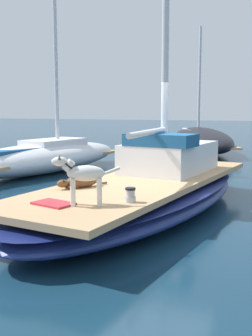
# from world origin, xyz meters

# --- Properties ---
(ground_plane) EXTENTS (120.00, 120.00, 0.00)m
(ground_plane) POSITION_xyz_m (0.00, 0.00, 0.00)
(ground_plane) COLOR #143347
(sailboat_main) EXTENTS (3.72, 7.56, 0.66)m
(sailboat_main) POSITION_xyz_m (0.00, 0.00, 0.34)
(sailboat_main) COLOR navy
(sailboat_main) RESTS_ON ground
(mast_main) EXTENTS (0.14, 2.27, 6.14)m
(mast_main) POSITION_xyz_m (0.15, 0.72, 3.39)
(mast_main) COLOR silver
(mast_main) RESTS_ON sailboat_main
(cabin_house) EXTENTS (1.76, 2.43, 0.84)m
(cabin_house) POSITION_xyz_m (0.21, 1.10, 1.01)
(cabin_house) COLOR silver
(cabin_house) RESTS_ON sailboat_main
(dog_white) EXTENTS (0.88, 0.47, 0.70)m
(dog_white) POSITION_xyz_m (-0.16, -2.32, 1.08)
(dog_white) COLOR silver
(dog_white) RESTS_ON sailboat_main
(dog_brown) EXTENTS (0.63, 0.82, 0.22)m
(dog_brown) POSITION_xyz_m (-0.76, -1.14, 0.77)
(dog_brown) COLOR brown
(dog_brown) RESTS_ON sailboat_main
(deck_winch) EXTENTS (0.16, 0.16, 0.21)m
(deck_winch) POSITION_xyz_m (0.39, -1.92, 0.76)
(deck_winch) COLOR #B7B7BC
(deck_winch) RESTS_ON sailboat_main
(deck_towel) EXTENTS (0.64, 0.50, 0.03)m
(deck_towel) POSITION_xyz_m (-0.56, -2.42, 0.68)
(deck_towel) COLOR #C6333D
(deck_towel) RESTS_ON sailboat_main
(moored_boat_port_side) EXTENTS (3.50, 7.11, 6.97)m
(moored_boat_port_side) POSITION_xyz_m (-4.46, 3.81, 0.51)
(moored_boat_port_side) COLOR white
(moored_boat_port_side) RESTS_ON ground
(moored_boat_far_astern) EXTENTS (4.78, 7.83, 5.70)m
(moored_boat_far_astern) POSITION_xyz_m (-0.91, 11.77, 0.57)
(moored_boat_far_astern) COLOR black
(moored_boat_far_astern) RESTS_ON ground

